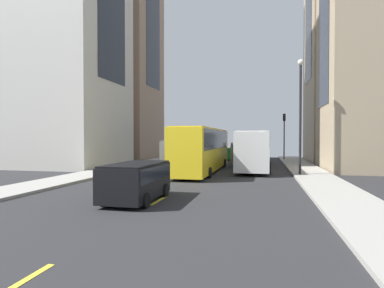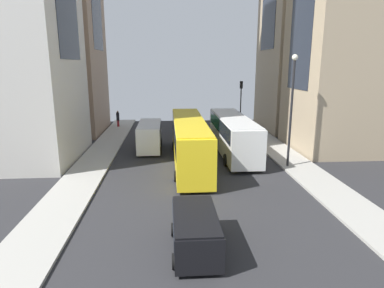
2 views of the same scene
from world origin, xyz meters
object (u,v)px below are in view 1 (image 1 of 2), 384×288
pedestrian_waiting_curb (183,152)px  pedestrian_walking_far (168,149)px  delivery_van_white (178,151)px  traffic_light_near_corner (284,128)px  car_black_0 (136,179)px  car_green_1 (235,153)px  pedestrian_crossing_mid (232,152)px  city_bus_white (254,147)px  streetcar_yellow (204,146)px

pedestrian_waiting_curb → pedestrian_walking_far: size_ratio=1.07×
delivery_van_white → traffic_light_near_corner: traffic_light_near_corner is taller
car_black_0 → car_green_1: (-2.02, -27.91, -0.09)m
pedestrian_crossing_mid → city_bus_white: bearing=-145.3°
city_bus_white → car_black_0: (4.69, 15.87, -1.01)m
streetcar_yellow → delivery_van_white: streetcar_yellow is taller
city_bus_white → car_black_0: bearing=73.5°
pedestrian_crossing_mid → pedestrian_walking_far: bearing=56.8°
traffic_light_near_corner → pedestrian_walking_far: bearing=-4.2°
pedestrian_waiting_curb → car_green_1: bearing=-124.5°
traffic_light_near_corner → car_black_0: bearing=74.1°
car_green_1 → traffic_light_near_corner: (-6.07, -0.51, 3.23)m
streetcar_yellow → pedestrian_walking_far: (8.08, -16.36, -0.91)m
delivery_van_white → pedestrian_walking_far: delivery_van_white is taller
car_black_0 → pedestrian_crossing_mid: (-2.23, -20.89, 0.30)m
streetcar_yellow → pedestrian_crossing_mid: size_ratio=6.03×
streetcar_yellow → delivery_van_white: bearing=-52.5°
pedestrian_waiting_curb → traffic_light_near_corner: (-11.59, -6.33, 2.97)m
car_green_1 → traffic_light_near_corner: traffic_light_near_corner is taller
city_bus_white → delivery_van_white: size_ratio=2.10×
streetcar_yellow → car_black_0: (0.60, 13.22, -1.13)m
delivery_van_white → pedestrian_walking_far: size_ratio=2.88×
pedestrian_waiting_curb → traffic_light_near_corner: traffic_light_near_corner is taller
pedestrian_walking_far → pedestrian_crossing_mid: bearing=95.1°
streetcar_yellow → pedestrian_crossing_mid: (-1.63, -7.66, -0.83)m
car_black_0 → city_bus_white: bearing=-106.5°
car_black_0 → delivery_van_white: bearing=-80.9°
pedestrian_walking_far → pedestrian_crossing_mid: (-9.72, 8.70, 0.08)m
pedestrian_crossing_mid → traffic_light_near_corner: size_ratio=0.41×
car_black_0 → traffic_light_near_corner: 29.72m
car_black_0 → pedestrian_waiting_curb: pedestrian_waiting_curb is taller
car_green_1 → pedestrian_waiting_curb: size_ratio=1.87×
car_green_1 → city_bus_white: bearing=102.5°
streetcar_yellow → traffic_light_near_corner: 17.06m
pedestrian_crossing_mid → traffic_light_near_corner: traffic_light_near_corner is taller
city_bus_white → streetcar_yellow: streetcar_yellow is taller
car_black_0 → pedestrian_walking_far: 30.52m
delivery_van_white → pedestrian_waiting_curb: 4.43m
city_bus_white → car_black_0: size_ratio=2.92×
pedestrian_walking_far → pedestrian_crossing_mid: size_ratio=0.86×
pedestrian_walking_far → city_bus_white: bearing=88.6°
streetcar_yellow → car_black_0: bearing=87.4°
pedestrian_walking_far → car_black_0: bearing=61.2°
delivery_van_white → car_green_1: 11.31m
pedestrian_crossing_mid → streetcar_yellow: bearing=176.6°
delivery_van_white → pedestrian_crossing_mid: 5.99m
streetcar_yellow → pedestrian_walking_far: bearing=-63.7°
city_bus_white → car_green_1: 12.38m
city_bus_white → car_green_1: (2.67, -12.04, -1.10)m
car_black_0 → traffic_light_near_corner: (-8.08, -28.43, 3.14)m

